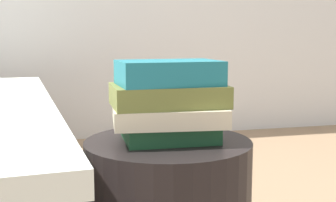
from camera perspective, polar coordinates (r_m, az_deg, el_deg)
name	(u,v)px	position (r m, az deg, el deg)	size (l,w,h in m)	color
book_forest	(169,131)	(1.17, 0.12, -3.85)	(0.23, 0.18, 0.04)	#1E512D
book_cream	(166,115)	(1.15, -0.23, -1.78)	(0.28, 0.21, 0.05)	beige
book_olive	(169,96)	(1.14, 0.13, 0.70)	(0.28, 0.19, 0.05)	olive
book_teal	(168,73)	(1.13, -0.03, 3.62)	(0.25, 0.17, 0.06)	#1E727F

